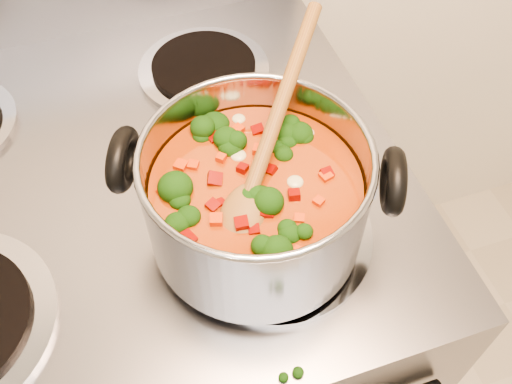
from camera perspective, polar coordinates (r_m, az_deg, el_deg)
electric_range at (r=1.15m, az=-10.67°, el=-12.74°), size 0.79×0.72×1.08m
stockpot at (r=0.62m, az=-0.01°, el=-0.55°), size 0.31×0.25×0.15m
wooden_spoon at (r=0.60m, az=0.66°, el=3.53°), size 0.21×0.26×0.11m
cooktop_crumbs at (r=0.61m, az=-1.92°, el=-18.58°), size 0.02×0.03×0.01m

